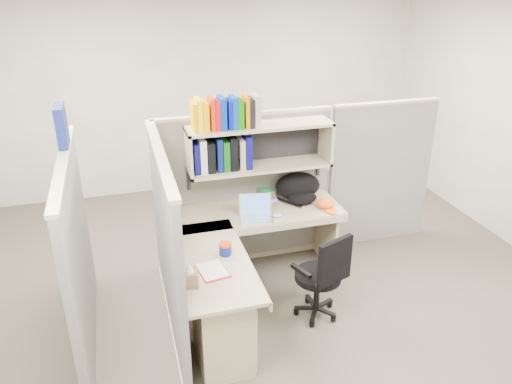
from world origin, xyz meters
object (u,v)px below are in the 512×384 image
object	(u,v)px
desk	(234,292)
task_chair	(320,289)
laptop	(256,208)
backpack	(300,188)
snack_canister	(225,249)

from	to	relation	value
desk	task_chair	bearing A→B (deg)	1.61
laptop	backpack	xyz separation A→B (m)	(0.53, 0.27, 0.03)
laptop	task_chair	world-z (taller)	laptop
laptop	task_chair	bearing A→B (deg)	-48.54
backpack	task_chair	bearing A→B (deg)	-114.38
snack_canister	backpack	bearing A→B (deg)	40.34
laptop	snack_canister	xyz separation A→B (m)	(-0.42, -0.55, -0.05)
snack_canister	task_chair	world-z (taller)	task_chair
snack_canister	task_chair	size ratio (longest dim) A/B	0.12
desk	backpack	bearing A→B (deg)	45.91
backpack	snack_canister	size ratio (longest dim) A/B	4.31
backpack	snack_canister	bearing A→B (deg)	-155.85
backpack	task_chair	world-z (taller)	backpack
snack_canister	task_chair	distance (m)	0.96
backpack	snack_canister	xyz separation A→B (m)	(-0.96, -0.81, -0.08)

